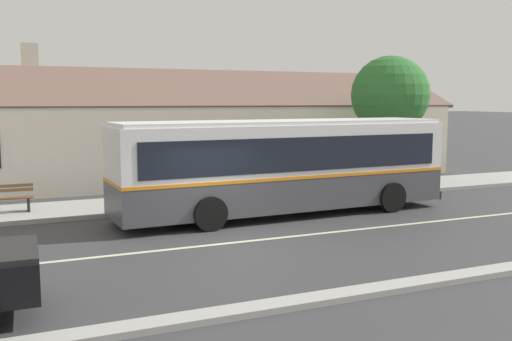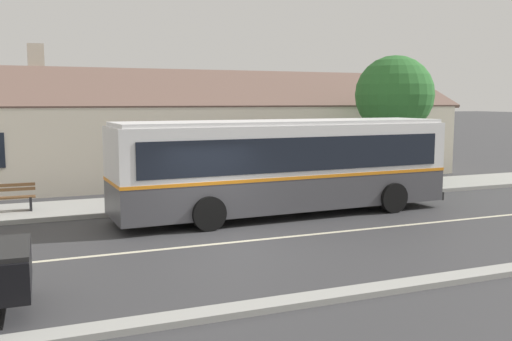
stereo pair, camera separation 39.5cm
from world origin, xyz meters
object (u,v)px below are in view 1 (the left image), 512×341
at_px(bench_by_building, 7,200).
at_px(street_tree_primary, 390,97).
at_px(transit_bus, 284,164).
at_px(bus_stop_sign, 389,153).

xyz_separation_m(bench_by_building, street_tree_primary, (15.41, 1.00, 3.27)).
relative_size(transit_bus, street_tree_primary, 1.99).
distance_m(street_tree_primary, bus_stop_sign, 3.23).
height_order(transit_bus, bench_by_building, transit_bus).
bearing_deg(bench_by_building, transit_bus, -19.89).
bearing_deg(bus_stop_sign, transit_bus, -159.88).
xyz_separation_m(transit_bus, street_tree_primary, (7.11, 4.00, 2.19)).
distance_m(bench_by_building, bus_stop_sign, 14.08).
distance_m(transit_bus, bus_stop_sign, 6.08).
relative_size(bench_by_building, bus_stop_sign, 0.66).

